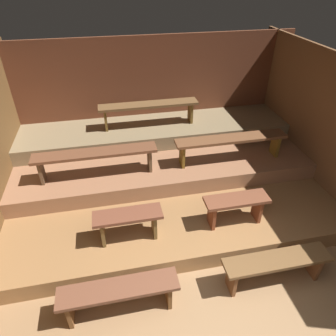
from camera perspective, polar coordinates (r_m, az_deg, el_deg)
ground at (r=5.44m, az=1.04°, el=-8.97°), size 6.24×5.53×0.08m
wall_back at (r=6.77m, az=-3.41°, el=13.15°), size 6.24×0.06×2.50m
wall_right at (r=5.84m, az=28.65°, el=5.23°), size 0.06×5.53×2.50m
platform_lower at (r=5.75m, az=-0.20°, el=-3.75°), size 5.44×3.57×0.29m
platform_middle at (r=6.12m, az=-1.47°, el=2.18°), size 5.44×2.23×0.29m
platform_upper at (r=6.43m, az=-2.40°, el=6.87°), size 5.44×1.16×0.29m
bench_floor_left at (r=4.03m, az=-9.12°, el=-21.93°), size 1.45×0.31×0.47m
bench_floor_right at (r=4.47m, az=19.55°, el=-16.45°), size 1.45×0.31×0.47m
bench_lower_left at (r=4.43m, az=-7.47°, el=-9.60°), size 0.98×0.31×0.47m
bench_lower_right at (r=4.75m, az=12.57°, el=-6.66°), size 0.98×0.31×0.47m
bench_middle_left at (r=5.27m, az=-13.35°, el=2.22°), size 2.06×0.31×0.47m
bench_middle_right at (r=5.67m, az=11.68°, el=4.88°), size 2.06×0.31×0.47m
bench_upper_center at (r=6.22m, az=-3.62°, el=11.21°), size 1.98×0.31×0.47m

